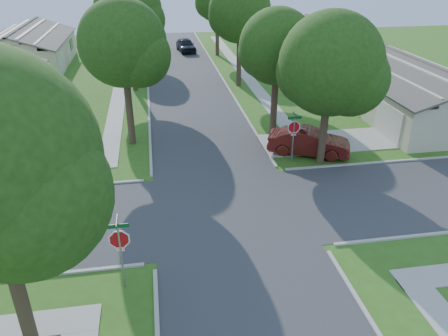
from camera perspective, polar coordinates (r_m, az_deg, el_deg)
name	(u,v)px	position (r m, az deg, el deg)	size (l,w,h in m)	color
ground	(227,209)	(21.29, 0.44, -5.43)	(100.00, 100.00, 0.00)	#3A5C19
road_ns	(227,209)	(21.28, 0.44, -5.42)	(7.00, 100.00, 0.02)	#333335
sidewalk_ne	(243,71)	(46.11, 2.43, 12.54)	(1.20, 40.00, 0.04)	#9E9B91
sidewalk_nw	(122,76)	(45.28, -13.19, 11.60)	(1.20, 40.00, 0.04)	#9E9B91
driveway	(327,141)	(29.44, 13.36, 3.40)	(8.80, 3.60, 0.05)	#9E9B91
stop_sign_sw	(120,242)	(16.10, -13.48, -9.43)	(1.05, 0.80, 2.98)	gray
stop_sign_ne	(294,129)	(25.52, 9.11, 5.02)	(1.05, 0.80, 2.98)	gray
tree_e_near	(278,50)	(28.46, 7.05, 15.03)	(4.97, 4.80, 8.28)	#38281C
tree_e_mid	(240,14)	(39.86, 2.15, 19.42)	(5.59, 5.40, 9.21)	#38281C
tree_e_far	(218,1)	(52.61, -0.85, 20.92)	(5.17, 5.00, 8.72)	#38281C
tree_w_near	(124,48)	(27.29, -12.93, 15.09)	(5.38, 5.20, 8.97)	#38281C
tree_w_mid	(129,14)	(39.08, -12.29, 19.08)	(5.80, 5.60, 9.56)	#38281C
tree_w_far	(133,8)	(52.10, -11.78, 19.83)	(4.76, 4.60, 8.04)	#38281C
tree_ne_corner	(331,69)	(24.59, 13.85, 12.49)	(5.80, 5.60, 8.66)	#38281C
house_ne_near	(413,96)	(35.88, 23.48, 8.67)	(8.42, 13.60, 4.23)	beige
house_ne_far	(325,47)	(51.44, 13.01, 15.11)	(8.42, 13.60, 4.23)	beige
house_nw_far	(28,52)	(52.31, -24.24, 13.69)	(8.42, 13.60, 4.23)	beige
car_driveway	(309,142)	(27.10, 11.04, 3.38)	(1.71, 4.91, 1.62)	#531611
car_curb_east	(186,45)	(55.49, -5.00, 15.71)	(1.84, 4.58, 1.56)	black
car_curb_west	(152,58)	(49.46, -9.44, 14.02)	(2.01, 4.94, 1.43)	black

